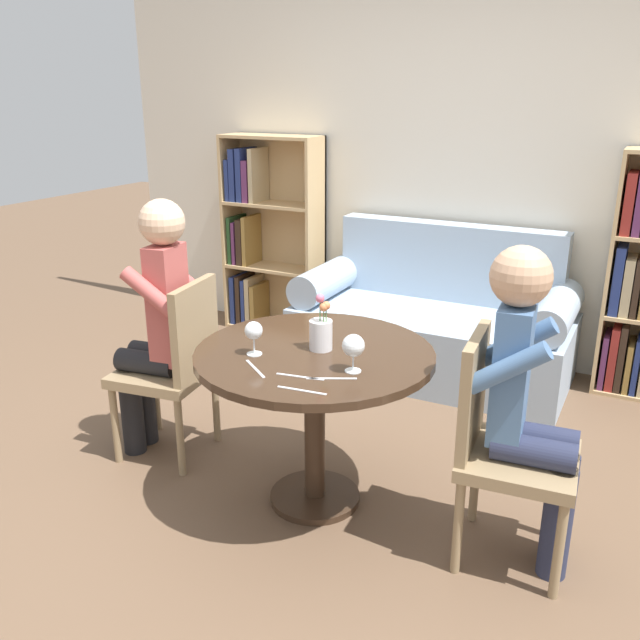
{
  "coord_description": "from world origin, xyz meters",
  "views": [
    {
      "loc": [
        1.21,
        -2.31,
        1.75
      ],
      "look_at": [
        0.0,
        0.05,
        0.84
      ],
      "focal_mm": 38.0,
      "sensor_mm": 36.0,
      "label": 1
    }
  ],
  "objects_px": {
    "bookshelf_left": "(264,236)",
    "wine_glass_left": "(254,332)",
    "chair_left": "(176,362)",
    "chair_right": "(501,440)",
    "person_left": "(156,323)",
    "wine_glass_right": "(353,347)",
    "couch": "(434,326)",
    "person_right": "(530,400)",
    "flower_vase": "(321,332)"
  },
  "relations": [
    {
      "from": "chair_right",
      "to": "person_right",
      "type": "xyz_separation_m",
      "value": [
        0.09,
        0.01,
        0.18
      ]
    },
    {
      "from": "bookshelf_left",
      "to": "wine_glass_left",
      "type": "distance_m",
      "value": 2.39
    },
    {
      "from": "wine_glass_left",
      "to": "flower_vase",
      "type": "bearing_deg",
      "value": 38.86
    },
    {
      "from": "wine_glass_right",
      "to": "flower_vase",
      "type": "height_order",
      "value": "flower_vase"
    },
    {
      "from": "bookshelf_left",
      "to": "wine_glass_left",
      "type": "bearing_deg",
      "value": -59.33
    },
    {
      "from": "chair_right",
      "to": "flower_vase",
      "type": "xyz_separation_m",
      "value": [
        -0.77,
        0.02,
        0.3
      ]
    },
    {
      "from": "bookshelf_left",
      "to": "wine_glass_left",
      "type": "height_order",
      "value": "bookshelf_left"
    },
    {
      "from": "chair_left",
      "to": "person_left",
      "type": "height_order",
      "value": "person_left"
    },
    {
      "from": "flower_vase",
      "to": "couch",
      "type": "bearing_deg",
      "value": 90.57
    },
    {
      "from": "bookshelf_left",
      "to": "chair_right",
      "type": "height_order",
      "value": "bookshelf_left"
    },
    {
      "from": "person_left",
      "to": "flower_vase",
      "type": "height_order",
      "value": "person_left"
    },
    {
      "from": "couch",
      "to": "chair_left",
      "type": "height_order",
      "value": "couch"
    },
    {
      "from": "chair_left",
      "to": "wine_glass_right",
      "type": "xyz_separation_m",
      "value": [
        1.02,
        -0.18,
        0.32
      ]
    },
    {
      "from": "bookshelf_left",
      "to": "flower_vase",
      "type": "bearing_deg",
      "value": -52.62
    },
    {
      "from": "chair_left",
      "to": "flower_vase",
      "type": "xyz_separation_m",
      "value": [
        0.8,
        -0.03,
        0.3
      ]
    },
    {
      "from": "couch",
      "to": "chair_left",
      "type": "bearing_deg",
      "value": -116.47
    },
    {
      "from": "couch",
      "to": "wine_glass_right",
      "type": "xyz_separation_m",
      "value": [
        0.23,
        -1.76,
        0.51
      ]
    },
    {
      "from": "chair_right",
      "to": "flower_vase",
      "type": "distance_m",
      "value": 0.83
    },
    {
      "from": "wine_glass_right",
      "to": "flower_vase",
      "type": "distance_m",
      "value": 0.26
    },
    {
      "from": "wine_glass_right",
      "to": "couch",
      "type": "bearing_deg",
      "value": 97.46
    },
    {
      "from": "person_right",
      "to": "wine_glass_left",
      "type": "height_order",
      "value": "person_right"
    },
    {
      "from": "person_left",
      "to": "wine_glass_right",
      "type": "height_order",
      "value": "person_left"
    },
    {
      "from": "bookshelf_left",
      "to": "chair_right",
      "type": "distance_m",
      "value": 2.91
    },
    {
      "from": "bookshelf_left",
      "to": "couch",
      "type": "bearing_deg",
      "value": -10.69
    },
    {
      "from": "wine_glass_left",
      "to": "flower_vase",
      "type": "distance_m",
      "value": 0.28
    },
    {
      "from": "person_right",
      "to": "wine_glass_left",
      "type": "distance_m",
      "value": 1.09
    },
    {
      "from": "chair_left",
      "to": "chair_right",
      "type": "relative_size",
      "value": 1.0
    },
    {
      "from": "wine_glass_left",
      "to": "bookshelf_left",
      "type": "bearing_deg",
      "value": 120.67
    },
    {
      "from": "couch",
      "to": "wine_glass_left",
      "type": "bearing_deg",
      "value": -96.43
    },
    {
      "from": "bookshelf_left",
      "to": "wine_glass_left",
      "type": "xyz_separation_m",
      "value": [
        1.22,
        -2.05,
        0.11
      ]
    },
    {
      "from": "chair_right",
      "to": "person_left",
      "type": "relative_size",
      "value": 0.7
    },
    {
      "from": "wine_glass_left",
      "to": "flower_vase",
      "type": "height_order",
      "value": "flower_vase"
    },
    {
      "from": "bookshelf_left",
      "to": "person_right",
      "type": "height_order",
      "value": "bookshelf_left"
    },
    {
      "from": "couch",
      "to": "wine_glass_left",
      "type": "relative_size",
      "value": 12.01
    },
    {
      "from": "chair_right",
      "to": "person_left",
      "type": "xyz_separation_m",
      "value": [
        -1.66,
        0.03,
        0.19
      ]
    },
    {
      "from": "bookshelf_left",
      "to": "chair_right",
      "type": "xyz_separation_m",
      "value": [
        2.2,
        -1.9,
        -0.21
      ]
    },
    {
      "from": "bookshelf_left",
      "to": "flower_vase",
      "type": "distance_m",
      "value": 2.36
    },
    {
      "from": "person_left",
      "to": "chair_left",
      "type": "bearing_deg",
      "value": 95.35
    },
    {
      "from": "flower_vase",
      "to": "chair_right",
      "type": "bearing_deg",
      "value": -1.55
    },
    {
      "from": "couch",
      "to": "person_right",
      "type": "height_order",
      "value": "person_right"
    },
    {
      "from": "person_left",
      "to": "wine_glass_left",
      "type": "bearing_deg",
      "value": 66.82
    },
    {
      "from": "bookshelf_left",
      "to": "wine_glass_right",
      "type": "height_order",
      "value": "bookshelf_left"
    },
    {
      "from": "wine_glass_left",
      "to": "wine_glass_right",
      "type": "distance_m",
      "value": 0.43
    },
    {
      "from": "flower_vase",
      "to": "wine_glass_left",
      "type": "bearing_deg",
      "value": -141.14
    },
    {
      "from": "couch",
      "to": "chair_right",
      "type": "relative_size",
      "value": 1.88
    },
    {
      "from": "chair_left",
      "to": "person_right",
      "type": "distance_m",
      "value": 1.67
    },
    {
      "from": "couch",
      "to": "chair_left",
      "type": "relative_size",
      "value": 1.88
    },
    {
      "from": "couch",
      "to": "person_left",
      "type": "height_order",
      "value": "person_left"
    },
    {
      "from": "bookshelf_left",
      "to": "flower_vase",
      "type": "xyz_separation_m",
      "value": [
        1.43,
        -1.88,
        0.09
      ]
    },
    {
      "from": "chair_left",
      "to": "flower_vase",
      "type": "bearing_deg",
      "value": 80.15
    }
  ]
}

